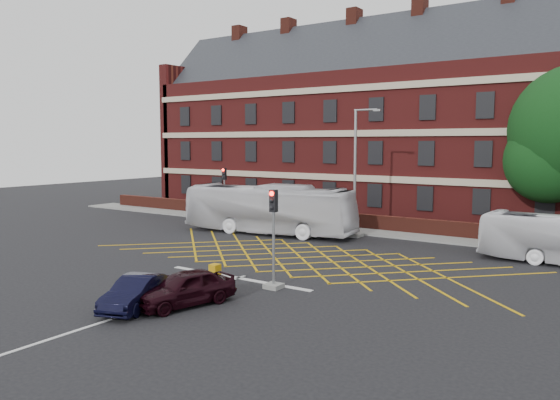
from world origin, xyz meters
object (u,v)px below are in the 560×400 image
Objects in this scene: car_navy at (136,292)px; car_maroon at (185,288)px; bus_left at (269,209)px; direction_signs at (220,202)px; traffic_light_far at (224,199)px; street_lamp at (356,194)px; utility_cabinet at (215,275)px; traffic_light_near at (274,248)px.

car_maroon is at bearing 25.17° from car_navy.
bus_left reaches higher than direction_signs.
traffic_light_far is 11.97m from street_lamp.
utility_cabinet is at bearing 64.59° from car_navy.
direction_signs is (-14.83, 19.49, 0.69)m from car_maroon.
direction_signs is 2.23× the size of utility_cabinet.
traffic_light_far is at bearing 59.19° from bus_left.
direction_signs is (-1.38, 1.11, -0.39)m from traffic_light_far.
utility_cabinet is at bearing 123.20° from car_maroon.
car_maroon reaches higher than utility_cabinet.
traffic_light_near is 1.94× the size of direction_signs.
traffic_light_near is at bearing 85.71° from car_maroon.
direction_signs is at bearing 129.83° from utility_cabinet.
direction_signs is 21.77m from utility_cabinet.
car_navy is at bearing -117.12° from traffic_light_near.
utility_cabinet is (12.55, -15.60, -1.27)m from traffic_light_far.
traffic_light_near is (8.48, -11.57, 0.06)m from bus_left.
traffic_light_far is (-6.37, 2.86, 0.06)m from bus_left.
street_lamp reaches higher than traffic_light_far.
street_lamp reaches higher than bus_left.
street_lamp reaches higher than traffic_light_near.
bus_left is at bearing -24.18° from traffic_light_far.
traffic_light_near reaches higher than car_maroon.
car_maroon is at bearing -52.72° from direction_signs.
car_maroon is 17.92m from street_lamp.
street_lamp is at bearing -3.17° from traffic_light_far.
traffic_light_near is 4.34× the size of utility_cabinet.
bus_left reaches higher than car_navy.
traffic_light_far is 1.94× the size of direction_signs.
car_navy is 3.76× the size of utility_cabinet.
car_maroon is at bearing -53.80° from traffic_light_far.
direction_signs is at bearing 142.52° from car_maroon.
street_lamp is (-0.27, 19.02, 2.26)m from car_navy.
car_navy is 24.82m from direction_signs.
traffic_light_near is (2.69, 5.25, 1.15)m from car_navy.
direction_signs reaches higher than utility_cabinet.
street_lamp is 8.57× the size of utility_cabinet.
utility_cabinet is at bearing -160.76° from bus_left.
traffic_light_near is 1.00× the size of traffic_light_far.
traffic_light_far is at bearing -38.74° from direction_signs.
car_maroon is 1.83× the size of direction_signs.
bus_left is 2.86× the size of traffic_light_near.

